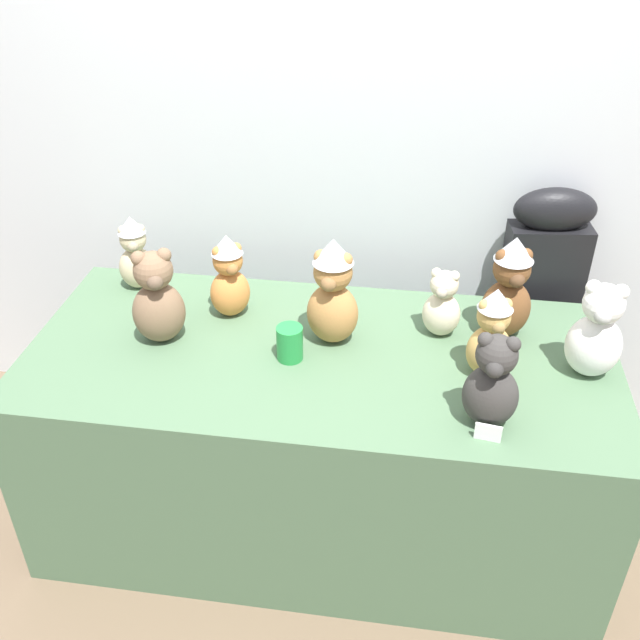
{
  "coord_description": "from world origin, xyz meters",
  "views": [
    {
      "loc": [
        0.26,
        -1.53,
        2.03
      ],
      "look_at": [
        0.0,
        0.25,
        0.84
      ],
      "focal_mm": 40.68,
      "sensor_mm": 36.0,
      "label": 1
    }
  ],
  "objects_px": {
    "instrument_case": "(533,323)",
    "teddy_bear_sand": "(135,253)",
    "party_cup_green": "(290,343)",
    "teddy_bear_cream": "(442,305)",
    "display_table": "(320,440)",
    "teddy_bear_snow": "(596,333)",
    "teddy_bear_honey": "(491,334)",
    "teddy_bear_chestnut": "(509,289)",
    "teddy_bear_charcoal": "(492,384)",
    "teddy_bear_ginger": "(229,277)",
    "teddy_bear_caramel": "(333,293)",
    "teddy_bear_mocha": "(157,299)"
  },
  "relations": [
    {
      "from": "teddy_bear_snow",
      "to": "teddy_bear_mocha",
      "type": "bearing_deg",
      "value": -169.35
    },
    {
      "from": "teddy_bear_mocha",
      "to": "teddy_bear_caramel",
      "type": "height_order",
      "value": "teddy_bear_caramel"
    },
    {
      "from": "teddy_bear_snow",
      "to": "teddy_bear_caramel",
      "type": "bearing_deg",
      "value": -174.38
    },
    {
      "from": "teddy_bear_mocha",
      "to": "teddy_bear_sand",
      "type": "xyz_separation_m",
      "value": [
        -0.18,
        0.3,
        -0.02
      ]
    },
    {
      "from": "display_table",
      "to": "party_cup_green",
      "type": "bearing_deg",
      "value": -154.86
    },
    {
      "from": "teddy_bear_ginger",
      "to": "teddy_bear_snow",
      "type": "xyz_separation_m",
      "value": [
        1.12,
        -0.16,
        0.0
      ]
    },
    {
      "from": "display_table",
      "to": "party_cup_green",
      "type": "xyz_separation_m",
      "value": [
        -0.09,
        -0.04,
        0.42
      ]
    },
    {
      "from": "teddy_bear_sand",
      "to": "party_cup_green",
      "type": "height_order",
      "value": "teddy_bear_sand"
    },
    {
      "from": "display_table",
      "to": "teddy_bear_cream",
      "type": "height_order",
      "value": "teddy_bear_cream"
    },
    {
      "from": "teddy_bear_charcoal",
      "to": "teddy_bear_cream",
      "type": "relative_size",
      "value": 1.24
    },
    {
      "from": "display_table",
      "to": "teddy_bear_charcoal",
      "type": "xyz_separation_m",
      "value": [
        0.49,
        -0.25,
        0.49
      ]
    },
    {
      "from": "instrument_case",
      "to": "teddy_bear_cream",
      "type": "relative_size",
      "value": 4.64
    },
    {
      "from": "display_table",
      "to": "teddy_bear_chestnut",
      "type": "xyz_separation_m",
      "value": [
        0.56,
        0.19,
        0.53
      ]
    },
    {
      "from": "teddy_bear_honey",
      "to": "teddy_bear_snow",
      "type": "bearing_deg",
      "value": -7.13
    },
    {
      "from": "teddy_bear_charcoal",
      "to": "party_cup_green",
      "type": "distance_m",
      "value": 0.62
    },
    {
      "from": "teddy_bear_sand",
      "to": "display_table",
      "type": "bearing_deg",
      "value": -43.8
    },
    {
      "from": "teddy_bear_charcoal",
      "to": "party_cup_green",
      "type": "relative_size",
      "value": 2.62
    },
    {
      "from": "teddy_bear_caramel",
      "to": "teddy_bear_snow",
      "type": "bearing_deg",
      "value": 1.88
    },
    {
      "from": "display_table",
      "to": "instrument_case",
      "type": "distance_m",
      "value": 0.92
    },
    {
      "from": "teddy_bear_snow",
      "to": "teddy_bear_caramel",
      "type": "xyz_separation_m",
      "value": [
        -0.77,
        0.06,
        0.03
      ]
    },
    {
      "from": "display_table",
      "to": "teddy_bear_charcoal",
      "type": "relative_size",
      "value": 6.29
    },
    {
      "from": "teddy_bear_mocha",
      "to": "teddy_bear_caramel",
      "type": "distance_m",
      "value": 0.54
    },
    {
      "from": "teddy_bear_snow",
      "to": "teddy_bear_sand",
      "type": "relative_size",
      "value": 1.14
    },
    {
      "from": "teddy_bear_ginger",
      "to": "teddy_bear_chestnut",
      "type": "xyz_separation_m",
      "value": [
        0.88,
        0.01,
        0.03
      ]
    },
    {
      "from": "teddy_bear_caramel",
      "to": "teddy_bear_sand",
      "type": "bearing_deg",
      "value": 168.72
    },
    {
      "from": "teddy_bear_ginger",
      "to": "teddy_bear_mocha",
      "type": "bearing_deg",
      "value": -168.76
    },
    {
      "from": "teddy_bear_mocha",
      "to": "teddy_bear_honey",
      "type": "distance_m",
      "value": 1.0
    },
    {
      "from": "teddy_bear_cream",
      "to": "teddy_bear_honey",
      "type": "height_order",
      "value": "teddy_bear_honey"
    },
    {
      "from": "instrument_case",
      "to": "teddy_bear_chestnut",
      "type": "xyz_separation_m",
      "value": [
        -0.16,
        -0.35,
        0.34
      ]
    },
    {
      "from": "teddy_bear_charcoal",
      "to": "teddy_bear_ginger",
      "type": "bearing_deg",
      "value": 160.93
    },
    {
      "from": "instrument_case",
      "to": "teddy_bear_ginger",
      "type": "height_order",
      "value": "instrument_case"
    },
    {
      "from": "party_cup_green",
      "to": "teddy_bear_charcoal",
      "type": "bearing_deg",
      "value": -20.41
    },
    {
      "from": "teddy_bear_charcoal",
      "to": "teddy_bear_cream",
      "type": "distance_m",
      "value": 0.43
    },
    {
      "from": "teddy_bear_snow",
      "to": "teddy_bear_sand",
      "type": "xyz_separation_m",
      "value": [
        -1.48,
        0.29,
        -0.01
      ]
    },
    {
      "from": "teddy_bear_ginger",
      "to": "teddy_bear_caramel",
      "type": "distance_m",
      "value": 0.37
    },
    {
      "from": "instrument_case",
      "to": "teddy_bear_sand",
      "type": "xyz_separation_m",
      "value": [
        -1.41,
        -0.24,
        0.31
      ]
    },
    {
      "from": "teddy_bear_ginger",
      "to": "teddy_bear_sand",
      "type": "xyz_separation_m",
      "value": [
        -0.36,
        0.13,
        -0.01
      ]
    },
    {
      "from": "teddy_bear_cream",
      "to": "party_cup_green",
      "type": "height_order",
      "value": "teddy_bear_cream"
    },
    {
      "from": "teddy_bear_cream",
      "to": "party_cup_green",
      "type": "xyz_separation_m",
      "value": [
        -0.45,
        -0.2,
        -0.05
      ]
    },
    {
      "from": "teddy_bear_mocha",
      "to": "teddy_bear_charcoal",
      "type": "height_order",
      "value": "teddy_bear_mocha"
    },
    {
      "from": "teddy_bear_mocha",
      "to": "teddy_bear_charcoal",
      "type": "bearing_deg",
      "value": -38.26
    },
    {
      "from": "instrument_case",
      "to": "teddy_bear_chestnut",
      "type": "distance_m",
      "value": 0.52
    },
    {
      "from": "teddy_bear_snow",
      "to": "teddy_bear_chestnut",
      "type": "height_order",
      "value": "teddy_bear_chestnut"
    },
    {
      "from": "teddy_bear_sand",
      "to": "teddy_bear_charcoal",
      "type": "xyz_separation_m",
      "value": [
        1.18,
        -0.56,
        0.0
      ]
    },
    {
      "from": "teddy_bear_charcoal",
      "to": "teddy_bear_honey",
      "type": "bearing_deg",
      "value": 96.85
    },
    {
      "from": "teddy_bear_honey",
      "to": "teddy_bear_caramel",
      "type": "bearing_deg",
      "value": 152.14
    },
    {
      "from": "teddy_bear_snow",
      "to": "teddy_bear_honey",
      "type": "xyz_separation_m",
      "value": [
        -0.3,
        -0.04,
        -0.0
      ]
    },
    {
      "from": "teddy_bear_ginger",
      "to": "teddy_bear_mocha",
      "type": "height_order",
      "value": "teddy_bear_mocha"
    },
    {
      "from": "teddy_bear_caramel",
      "to": "teddy_bear_charcoal",
      "type": "distance_m",
      "value": 0.57
    },
    {
      "from": "teddy_bear_ginger",
      "to": "party_cup_green",
      "type": "xyz_separation_m",
      "value": [
        0.24,
        -0.21,
        -0.09
      ]
    }
  ]
}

